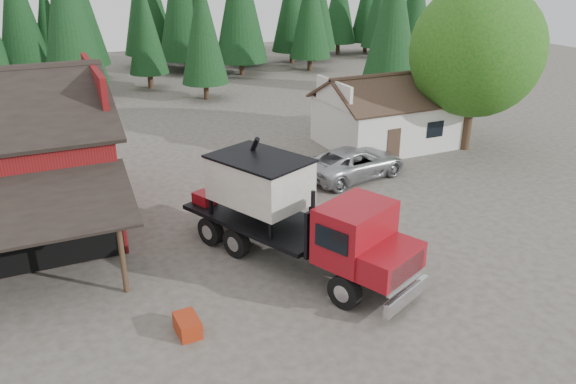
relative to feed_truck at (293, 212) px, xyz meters
name	(u,v)px	position (x,y,z in m)	size (l,w,h in m)	color
ground	(288,285)	(-0.91, -1.54, -2.19)	(120.00, 120.00, 0.00)	#4E473D
farmhouse	(387,119)	(12.09, 11.46, -0.53)	(8.60, 6.42, 4.65)	silver
deciduous_tree	(476,55)	(16.10, 8.43, 3.72)	(8.00, 8.00, 10.20)	#382619
conifer_backdrop	(114,79)	(-0.91, 40.46, -2.19)	(76.00, 16.00, 16.00)	black
near_pine_b	(203,29)	(5.09, 28.46, 3.70)	(3.96, 3.96, 10.40)	#382619
near_pine_c	(394,12)	(21.09, 24.46, 4.70)	(4.84, 4.84, 12.40)	#382619
near_pine_d	(67,10)	(-4.91, 32.46, 5.20)	(5.28, 5.28, 13.40)	#382619
feed_truck	(293,212)	(0.00, 0.00, 0.00)	(6.70, 10.62, 4.69)	black
silver_car	(355,163)	(7.09, 7.09, -1.34)	(2.83, 6.13, 1.70)	#B2B5BB
equip_box	(187,325)	(-5.12, -2.80, -1.89)	(0.70, 1.10, 0.60)	maroon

